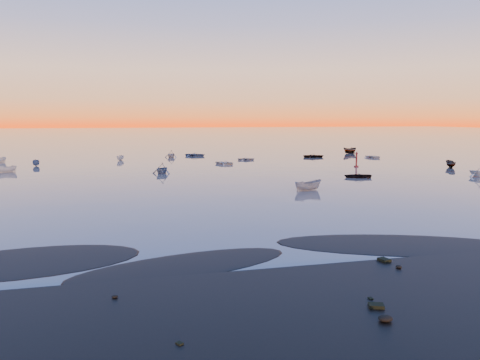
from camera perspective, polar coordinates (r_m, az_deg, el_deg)
name	(u,v)px	position (r m, az deg, el deg)	size (l,w,h in m)	color
ground	(170,150)	(128.65, -8.49, 3.65)	(600.00, 600.00, 0.00)	#6E635B
mud_lobes	(329,254)	(30.79, 10.78, -8.81)	(140.00, 6.00, 0.07)	black
moored_fleet	(197,168)	(82.17, -5.23, 1.52)	(124.00, 58.00, 1.20)	beige
boat_near_center	(308,190)	(56.67, 8.29, -1.26)	(3.64, 1.54, 1.26)	slate
boat_near_right	(479,177)	(77.47, 27.13, 0.34)	(3.67, 1.65, 1.29)	beige
channel_marker	(356,161)	(85.59, 14.01, 2.32)	(0.80, 0.80, 2.85)	#4B1010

